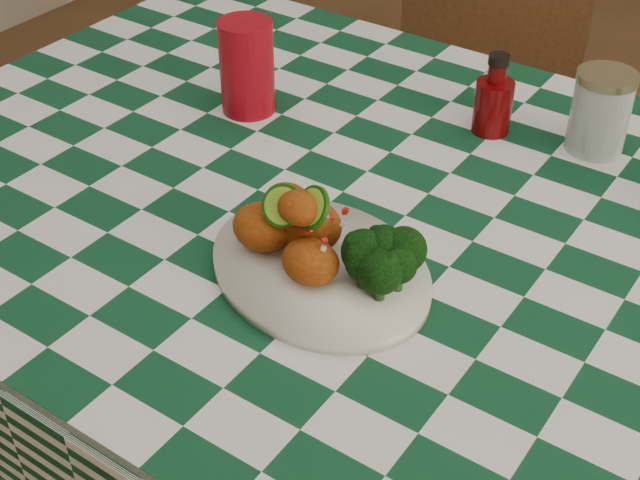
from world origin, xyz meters
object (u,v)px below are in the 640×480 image
Objects in this scene: dining_table at (391,411)px; mason_jar at (600,112)px; red_tumbler at (247,67)px; ketchup_bottle at (495,94)px; plate at (320,269)px; wooden_chair_left at (466,132)px; fried_chicken_pile at (304,225)px.

mason_jar reaches higher than dining_table.
red_tumbler is (-0.36, 0.11, 0.47)m from dining_table.
dining_table is 0.53m from ketchup_bottle.
plate is 1.01m from wooden_chair_left.
plate is 2.05× the size of red_tumbler.
plate is 0.52m from mason_jar.
plate is at bearing -40.14° from red_tumbler.
ketchup_bottle is at bearing 91.49° from dining_table.
dining_table is 0.44m from plate.
wooden_chair_left reaches higher than ketchup_bottle.
red_tumbler reaches higher than dining_table.
dining_table is 0.60m from red_tumbler.
fried_chicken_pile is 1.03m from wooden_chair_left.
dining_table is 10.91× the size of red_tumbler.
red_tumbler is 0.16× the size of wooden_chair_left.
red_tumbler reaches higher than mason_jar.
plate is 0.06m from fried_chicken_pile.
red_tumbler is at bearing -158.30° from mason_jar.
plate reaches higher than dining_table.
red_tumbler is 1.21× the size of mason_jar.
plate is at bearing -92.09° from ketchup_bottle.
wooden_chair_left is at bearing 132.75° from mason_jar.
red_tumbler is at bearing -155.42° from ketchup_bottle.
plate is 2.04× the size of fried_chicken_pile.
wooden_chair_left is at bearing 81.02° from red_tumbler.
fried_chicken_pile is at bearing -42.19° from red_tumbler.
dining_table is 1.77× the size of wooden_chair_left.
mason_jar is at bearing 21.70° from red_tumbler.
red_tumbler is at bearing 162.59° from dining_table.
dining_table is 5.31× the size of plate.
wooden_chair_left reaches higher than mason_jar.
red_tumbler reaches higher than plate.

